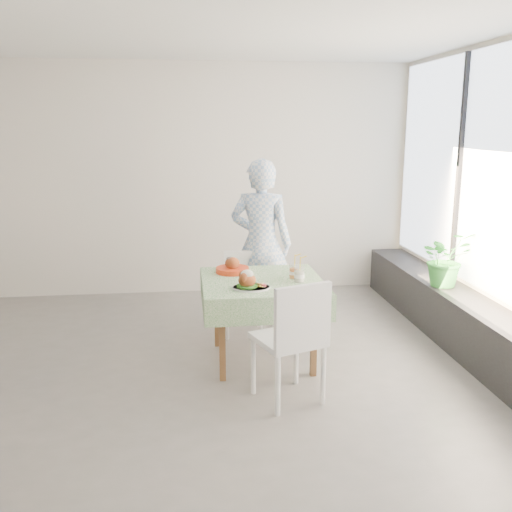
{
  "coord_description": "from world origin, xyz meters",
  "views": [
    {
      "loc": [
        0.25,
        -4.51,
        2.05
      ],
      "look_at": [
        0.84,
        0.28,
        0.95
      ],
      "focal_mm": 40.0,
      "sensor_mm": 36.0,
      "label": 1
    }
  ],
  "objects": [
    {
      "name": "floor",
      "position": [
        0.0,
        0.0,
        0.0
      ],
      "size": [
        6.0,
        6.0,
        0.0
      ],
      "primitive_type": "plane",
      "color": "#5F5D5A",
      "rests_on": "ground"
    },
    {
      "name": "ceiling",
      "position": [
        0.0,
        0.0,
        2.8
      ],
      "size": [
        6.0,
        6.0,
        0.0
      ],
      "primitive_type": "plane",
      "rotation": [
        3.14,
        0.0,
        0.0
      ],
      "color": "white",
      "rests_on": "ground"
    },
    {
      "name": "wall_back",
      "position": [
        0.0,
        2.5,
        1.4
      ],
      "size": [
        6.0,
        0.02,
        2.8
      ],
      "primitive_type": "cube",
      "color": "silver",
      "rests_on": "ground"
    },
    {
      "name": "wall_front",
      "position": [
        0.0,
        -2.5,
        1.4
      ],
      "size": [
        6.0,
        0.02,
        2.8
      ],
      "primitive_type": "cube",
      "color": "silver",
      "rests_on": "ground"
    },
    {
      "name": "wall_right",
      "position": [
        3.0,
        0.0,
        1.4
      ],
      "size": [
        0.02,
        5.0,
        2.8
      ],
      "primitive_type": "cube",
      "color": "silver",
      "rests_on": "ground"
    },
    {
      "name": "window_pane",
      "position": [
        2.97,
        0.0,
        1.65
      ],
      "size": [
        0.01,
        4.8,
        2.18
      ],
      "primitive_type": "cube",
      "color": "#D1E0F9",
      "rests_on": "ground"
    },
    {
      "name": "window_ledge",
      "position": [
        2.8,
        0.0,
        0.25
      ],
      "size": [
        0.4,
        4.8,
        0.5
      ],
      "primitive_type": "cube",
      "color": "black",
      "rests_on": "ground"
    },
    {
      "name": "cafe_table",
      "position": [
        0.89,
        0.23,
        0.46
      ],
      "size": [
        1.04,
        1.04,
        0.74
      ],
      "color": "brown",
      "rests_on": "ground"
    },
    {
      "name": "chair_far",
      "position": [
        0.79,
        0.93,
        0.25
      ],
      "size": [
        0.41,
        0.41,
        0.81
      ],
      "color": "white",
      "rests_on": "ground"
    },
    {
      "name": "chair_near",
      "position": [
        0.99,
        -0.56,
        0.3
      ],
      "size": [
        0.58,
        0.58,
        0.96
      ],
      "color": "white",
      "rests_on": "ground"
    },
    {
      "name": "diner",
      "position": [
        1.0,
        1.16,
        0.87
      ],
      "size": [
        0.73,
        0.6,
        1.74
      ],
      "primitive_type": "imported",
      "rotation": [
        0.0,
        0.0,
        2.82
      ],
      "color": "#8AAFDD",
      "rests_on": "ground"
    },
    {
      "name": "main_dish",
      "position": [
        0.74,
        -0.03,
        0.8
      ],
      "size": [
        0.31,
        0.31,
        0.16
      ],
      "color": "white",
      "rests_on": "cafe_table"
    },
    {
      "name": "juice_cup_orange",
      "position": [
        1.17,
        0.24,
        0.8
      ],
      "size": [
        0.09,
        0.09,
        0.25
      ],
      "color": "white",
      "rests_on": "cafe_table"
    },
    {
      "name": "juice_cup_lemonade",
      "position": [
        1.19,
        0.12,
        0.8
      ],
      "size": [
        0.09,
        0.09,
        0.26
      ],
      "color": "white",
      "rests_on": "cafe_table"
    },
    {
      "name": "second_dish",
      "position": [
        0.65,
        0.51,
        0.78
      ],
      "size": [
        0.3,
        0.3,
        0.14
      ],
      "color": "red",
      "rests_on": "cafe_table"
    },
    {
      "name": "potted_plant",
      "position": [
        2.77,
        0.67,
        0.78
      ],
      "size": [
        0.56,
        0.51,
        0.55
      ],
      "primitive_type": "imported",
      "rotation": [
        0.0,
        0.0,
        0.16
      ],
      "color": "#297B35",
      "rests_on": "window_ledge"
    }
  ]
}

